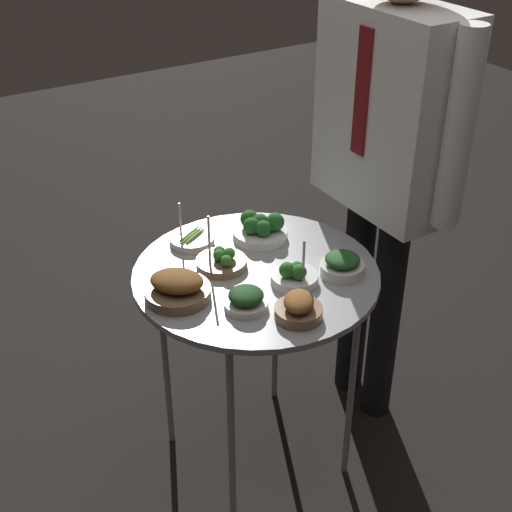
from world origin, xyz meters
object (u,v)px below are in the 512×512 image
at_px(serving_cart, 256,286).
at_px(bowl_roast_back_left, 299,308).
at_px(bowl_broccoli_near_rim, 260,228).
at_px(bowl_spinach_mid_left, 342,265).
at_px(bowl_broccoli_front_right, 222,261).
at_px(waiter_figure, 388,135).
at_px(bowl_roast_far_rim, 177,287).
at_px(bowl_broccoli_center, 294,275).
at_px(bowl_spinach_mid_right, 246,300).
at_px(bowl_asparagus_front_center, 192,239).

xyz_separation_m(serving_cart, bowl_roast_back_left, (0.24, -0.02, 0.08)).
bearing_deg(bowl_broccoli_near_rim, bowl_roast_back_left, -18.43).
height_order(serving_cart, bowl_spinach_mid_left, bowl_spinach_mid_left).
height_order(serving_cart, bowl_broccoli_front_right, bowl_broccoli_front_right).
distance_m(bowl_spinach_mid_left, waiter_figure, 0.42).
bearing_deg(bowl_roast_far_rim, bowl_spinach_mid_left, 72.60).
xyz_separation_m(bowl_broccoli_center, bowl_roast_back_left, (0.13, -0.08, 0.00)).
xyz_separation_m(bowl_spinach_mid_right, waiter_figure, (-0.17, 0.59, 0.26)).
xyz_separation_m(bowl_roast_far_rim, bowl_broccoli_near_rim, (-0.15, 0.35, 0.00)).
bearing_deg(bowl_broccoli_front_right, bowl_broccoli_near_rim, 114.34).
distance_m(bowl_broccoli_center, bowl_asparagus_front_center, 0.36).
relative_size(bowl_broccoli_near_rim, bowl_asparagus_front_center, 1.24).
xyz_separation_m(bowl_broccoli_front_right, bowl_spinach_mid_left, (0.20, 0.26, 0.01)).
distance_m(bowl_broccoli_front_right, bowl_spinach_mid_right, 0.21).
relative_size(bowl_spinach_mid_left, waiter_figure, 0.08).
xyz_separation_m(serving_cart, waiter_figure, (-0.04, 0.48, 0.34)).
bearing_deg(serving_cart, bowl_asparagus_front_center, -160.74).
distance_m(bowl_roast_far_rim, bowl_broccoli_near_rim, 0.38).
bearing_deg(bowl_roast_back_left, bowl_broccoli_near_rim, 161.57).
height_order(bowl_broccoli_center, bowl_broccoli_near_rim, bowl_broccoli_center).
distance_m(bowl_asparagus_front_center, waiter_figure, 0.65).
bearing_deg(serving_cart, bowl_roast_back_left, -5.21).
bearing_deg(bowl_spinach_mid_left, serving_cart, -124.62).
relative_size(bowl_spinach_mid_right, waiter_figure, 0.07).
relative_size(bowl_asparagus_front_center, bowl_roast_back_left, 1.05).
bearing_deg(bowl_spinach_mid_left, bowl_asparagus_front_center, -142.96).
bearing_deg(bowl_asparagus_front_center, waiter_figure, 71.19).
distance_m(bowl_broccoli_near_rim, bowl_asparagus_front_center, 0.21).
bearing_deg(bowl_spinach_mid_right, serving_cart, 139.67).
xyz_separation_m(bowl_roast_far_rim, bowl_spinach_mid_right, (0.13, 0.13, -0.01)).
distance_m(bowl_roast_far_rim, bowl_asparagus_front_center, 0.28).
bearing_deg(bowl_asparagus_front_center, bowl_roast_far_rim, -35.18).
bearing_deg(bowl_roast_far_rim, serving_cart, 89.48).
xyz_separation_m(bowl_spinach_mid_left, bowl_roast_back_left, (0.10, -0.22, 0.00)).
distance_m(serving_cart, bowl_spinach_mid_left, 0.25).
bearing_deg(waiter_figure, bowl_broccoli_center, -71.01).
bearing_deg(bowl_roast_far_rim, bowl_asparagus_front_center, 144.82).
bearing_deg(bowl_asparagus_front_center, bowl_broccoli_center, 22.33).
distance_m(bowl_broccoli_near_rim, bowl_spinach_mid_left, 0.30).
xyz_separation_m(bowl_roast_far_rim, bowl_asparagus_front_center, (-0.23, 0.16, -0.02)).
height_order(bowl_spinach_mid_left, bowl_roast_back_left, bowl_roast_back_left).
distance_m(serving_cart, bowl_roast_back_left, 0.25).
bearing_deg(bowl_spinach_mid_left, bowl_broccoli_center, -102.55).
relative_size(bowl_asparagus_front_center, bowl_spinach_mid_right, 1.15).
height_order(serving_cart, waiter_figure, waiter_figure).
xyz_separation_m(bowl_spinach_mid_right, bowl_spinach_mid_left, (0.00, 0.31, 0.00)).
relative_size(serving_cart, bowl_spinach_mid_left, 5.96).
distance_m(serving_cart, waiter_figure, 0.59).
height_order(bowl_asparagus_front_center, bowl_spinach_mid_right, bowl_asparagus_front_center).
height_order(bowl_broccoli_near_rim, waiter_figure, waiter_figure).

